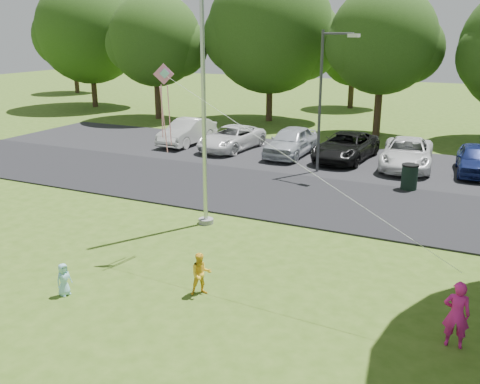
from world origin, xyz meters
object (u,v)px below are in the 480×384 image
at_px(flagpole, 204,98).
at_px(kite, 172,96).
at_px(trash_can, 409,177).
at_px(child_yellow, 201,274).
at_px(woman, 456,314).
at_px(child_blue, 64,279).
at_px(street_lamp, 326,90).

bearing_deg(flagpole, kite, -79.84).
xyz_separation_m(trash_can, kite, (-5.07, -9.36, 3.99)).
relative_size(child_yellow, kite, 0.13).
xyz_separation_m(trash_can, woman, (2.56, -11.02, 0.18)).
height_order(flagpole, child_blue, flagpole).
height_order(woman, child_blue, woman).
bearing_deg(trash_can, child_blue, -115.89).
distance_m(child_blue, kite, 5.46).
distance_m(flagpole, trash_can, 9.52).
height_order(street_lamp, child_blue, street_lamp).
height_order(trash_can, child_yellow, trash_can).
xyz_separation_m(flagpole, woman, (8.09, -4.16, -3.44)).
bearing_deg(child_blue, woman, -67.49).
height_order(flagpole, trash_can, flagpole).
distance_m(street_lamp, child_blue, 14.36).
bearing_deg(kite, flagpole, 70.66).
distance_m(street_lamp, child_yellow, 12.73).
distance_m(flagpole, woman, 9.73).
height_order(child_yellow, kite, kite).
relative_size(flagpole, kite, 1.22).
height_order(flagpole, street_lamp, flagpole).
distance_m(woman, child_blue, 8.93).
xyz_separation_m(trash_can, child_blue, (-6.19, -12.76, -0.13)).
distance_m(trash_can, woman, 11.32).
bearing_deg(flagpole, trash_can, 51.15).
relative_size(street_lamp, woman, 4.28).
bearing_deg(street_lamp, child_yellow, -72.26).
height_order(trash_can, kite, kite).
distance_m(street_lamp, trash_can, 5.17).
bearing_deg(woman, flagpole, -31.69).
bearing_deg(kite, street_lamp, 54.25).
bearing_deg(street_lamp, trash_can, -0.25).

